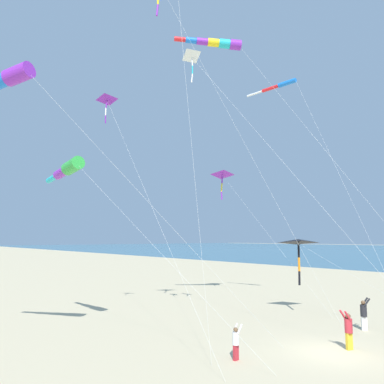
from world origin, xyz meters
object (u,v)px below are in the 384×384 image
Objects in this scene: person_adult_flyer at (348,328)px; kite_delta_long_streamer_left at (222,175)px; kite_windsock_striped_overhead at (217,43)px; kite_delta_red_high_left at (298,243)px; person_child_grey_jacket at (236,340)px; person_child_green_jacket at (364,312)px; kite_windsock_teal_far_right at (67,169)px; kite_delta_checkered_midright at (108,101)px; kite_windsock_small_distant at (278,86)px; kite_delta_magenta_far_left at (193,58)px.

person_adult_flyer is 0.15× the size of kite_delta_long_streamer_left.
kite_windsock_striped_overhead is 1.54× the size of kite_delta_red_high_left.
kite_delta_red_high_left is (-1.44, -9.39, -6.38)m from kite_delta_long_streamer_left.
person_child_green_jacket is at bearing -5.63° from person_child_grey_jacket.
kite_delta_red_high_left is (11.08, 4.32, 4.18)m from person_child_grey_jacket.
kite_windsock_teal_far_right is at bearing 113.90° from person_child_grey_jacket.
person_child_grey_jacket is at bearing 174.37° from person_child_green_jacket.
person_child_grey_jacket is 0.10× the size of kite_windsock_teal_far_right.
kite_delta_checkered_midright reaches higher than person_adult_flyer.
kite_delta_red_high_left is (5.73, 6.70, 4.00)m from person_adult_flyer.
kite_windsock_small_distant reaches higher than kite_delta_checkered_midright.
kite_windsock_striped_overhead reaches higher than kite_delta_magenta_far_left.
kite_delta_magenta_far_left is (-3.41, 7.69, 15.68)m from person_adult_flyer.
kite_delta_magenta_far_left reaches higher than person_adult_flyer.
kite_delta_magenta_far_left is at bearing -60.76° from kite_delta_checkered_midright.
kite_windsock_striped_overhead is (6.24, 7.65, 19.33)m from person_child_grey_jacket.
person_child_green_jacket is 9.80m from person_child_grey_jacket.
person_child_grey_jacket is at bearing -158.69° from kite_delta_red_high_left.
person_child_grey_jacket is (-9.75, 0.96, -0.18)m from person_child_green_jacket.
person_adult_flyer is 9.68m from kite_delta_red_high_left.
kite_delta_magenta_far_left reaches higher than kite_windsock_teal_far_right.
kite_delta_checkered_midright is at bearing 119.24° from kite_delta_magenta_far_left.
person_adult_flyer is 1.22× the size of person_child_grey_jacket.
person_child_green_jacket is at bearing -104.13° from kite_delta_red_high_left.
person_child_green_jacket is 18.34m from kite_windsock_small_distant.
person_adult_flyer is at bearing -51.28° from kite_windsock_teal_far_right.
person_adult_flyer is 0.10× the size of kite_windsock_small_distant.
kite_windsock_striped_overhead reaches higher than person_child_grey_jacket.
person_adult_flyer is 1.00× the size of person_child_green_jacket.
person_child_green_jacket is at bearing -67.85° from kite_windsock_striped_overhead.
person_child_grey_jacket is 21.71m from kite_windsock_striped_overhead.
person_adult_flyer is 20.13m from kite_delta_checkered_midright.
person_child_green_jacket is at bearing -105.76° from kite_windsock_small_distant.
person_child_green_jacket is at bearing -37.03° from kite_windsock_teal_far_right.
kite_windsock_teal_far_right is (-14.01, 10.56, 8.39)m from person_child_green_jacket.
kite_windsock_small_distant is 1.19× the size of kite_delta_checkered_midright.
kite_windsock_small_distant is 1.36× the size of kite_delta_red_high_left.
person_child_grey_jacket is 12.61m from kite_delta_red_high_left.
kite_windsock_small_distant is at bearing -95.62° from kite_delta_long_streamer_left.
person_adult_flyer is 0.11× the size of kite_delta_magenta_far_left.
kite_delta_red_high_left is (4.84, -3.33, -15.15)m from kite_windsock_striped_overhead.
kite_delta_checkered_midright reaches higher than person_child_grey_jacket.
kite_windsock_teal_far_right is (-10.50, 1.95, -10.76)m from kite_windsock_striped_overhead.
person_adult_flyer is 5.86m from person_child_grey_jacket.
kite_delta_long_streamer_left reaches higher than person_child_green_jacket.
kite_windsock_teal_far_right is 6.29m from kite_delta_checkered_midright.
kite_windsock_striped_overhead is at bearing 112.15° from person_child_green_jacket.
kite_windsock_striped_overhead is 1.20× the size of kite_delta_magenta_far_left.
kite_windsock_striped_overhead is 16.25m from kite_delta_red_high_left.
kite_delta_checkered_midright is (-10.91, 11.80, 13.73)m from person_child_green_jacket.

